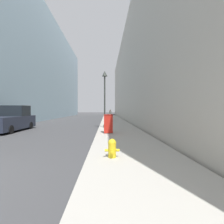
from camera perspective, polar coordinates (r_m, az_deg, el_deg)
The scene contains 8 objects.
sidewalk_right at distance 21.63m, azimuth 0.98°, elevation -3.71°, with size 3.53×60.00×0.14m.
building_left_glass at distance 34.30m, azimuth -29.97°, elevation 13.63°, with size 12.00×60.00×18.86m.
building_right_stone at distance 31.37m, azimuth 15.01°, elevation 11.33°, with size 12.00×60.00×15.00m.
fire_hydrant at distance 6.16m, azimuth 0.04°, elevation -11.60°, with size 0.51×0.40×0.65m.
trash_bin at distance 12.28m, azimuth -1.21°, elevation -3.78°, with size 0.63×0.59×1.31m.
lamppost at distance 16.09m, azimuth -2.40°, elevation 7.72°, with size 0.48×0.48×5.17m.
pickup_truck at distance 16.80m, azimuth -30.02°, elevation -2.37°, with size 2.07×5.42×2.13m.
pedestrian_on_sidewalk at distance 23.66m, azimuth -0.59°, elevation -1.17°, with size 0.33×0.21×1.62m.
Camera 1 is at (4.85, -3.53, 1.81)m, focal length 28.00 mm.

